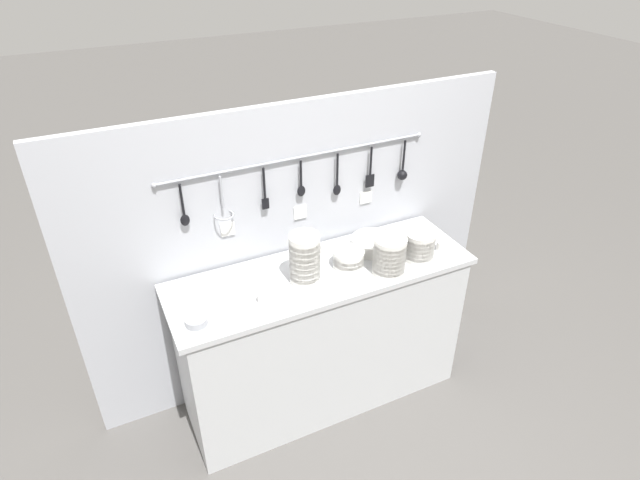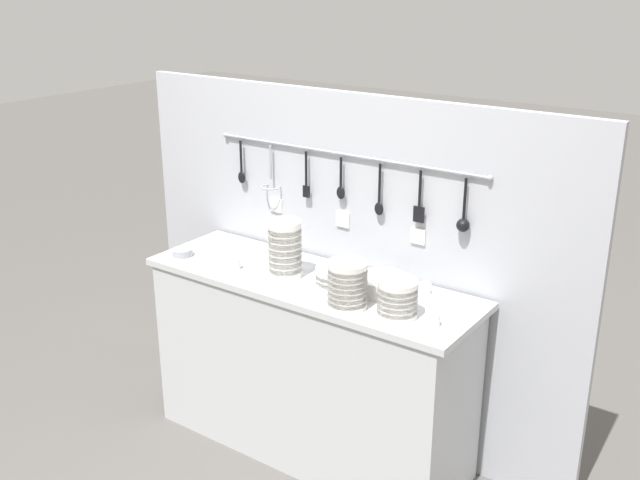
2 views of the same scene
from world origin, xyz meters
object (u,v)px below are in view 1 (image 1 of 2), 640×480
steel_mixing_bowl (196,321)px  cup_mid_row (389,231)px  bowl_stack_nested_right (419,245)px  plate_stack (372,244)px  bowl_stack_back_corner (349,259)px  cup_edge_near (263,298)px  bowl_stack_short_front (305,259)px  cup_edge_far (441,246)px  bowl_stack_wide_centre (389,256)px  cup_by_caddy (325,248)px

steel_mixing_bowl → cup_mid_row: cup_mid_row is taller
bowl_stack_nested_right → steel_mixing_bowl: bowl_stack_nested_right is taller
plate_stack → steel_mixing_bowl: bearing=-169.4°
bowl_stack_back_corner → cup_edge_near: 0.50m
bowl_stack_short_front → cup_edge_far: 0.78m
bowl_stack_short_front → bowl_stack_wide_centre: bearing=-15.6°
bowl_stack_wide_centre → bowl_stack_nested_right: size_ratio=1.25×
bowl_stack_back_corner → cup_edge_far: 0.53m
cup_mid_row → cup_edge_far: same height
cup_mid_row → cup_by_caddy: same height
bowl_stack_nested_right → cup_mid_row: bearing=93.1°
cup_by_caddy → plate_stack: bearing=-19.0°
cup_edge_near → bowl_stack_back_corner: bearing=9.3°
plate_stack → bowl_stack_back_corner: bearing=-155.1°
bowl_stack_wide_centre → cup_by_caddy: 0.37m
cup_by_caddy → bowl_stack_short_front: bearing=-136.8°
cup_edge_near → cup_by_caddy: same height
bowl_stack_short_front → steel_mixing_bowl: size_ratio=2.62×
bowl_stack_back_corner → plate_stack: bearing=24.9°
plate_stack → cup_edge_near: 0.71m
plate_stack → cup_edge_far: 0.37m
bowl_stack_wide_centre → cup_by_caddy: size_ratio=3.95×
cup_edge_far → steel_mixing_bowl: bearing=-179.1°
bowl_stack_nested_right → cup_edge_near: 0.86m
bowl_stack_short_front → bowl_stack_wide_centre: (0.41, -0.11, -0.03)m
bowl_stack_wide_centre → cup_edge_far: bowl_stack_wide_centre is taller
steel_mixing_bowl → cup_mid_row: size_ratio=1.98×
cup_mid_row → cup_by_caddy: size_ratio=1.00×
bowl_stack_back_corner → steel_mixing_bowl: 0.82m
plate_stack → cup_by_caddy: plate_stack is taller
cup_edge_far → bowl_stack_back_corner: bearing=171.6°
bowl_stack_nested_right → plate_stack: size_ratio=0.73×
cup_edge_far → bowl_stack_nested_right: bearing=-175.7°
bowl_stack_wide_centre → bowl_stack_nested_right: (0.21, 0.04, -0.02)m
bowl_stack_back_corner → cup_edge_far: (0.52, -0.08, -0.02)m
bowl_stack_back_corner → cup_by_caddy: bowl_stack_back_corner is taller
plate_stack → steel_mixing_bowl: (-1.00, -0.19, -0.02)m
bowl_stack_back_corner → plate_stack: (0.19, 0.09, -0.01)m
plate_stack → cup_mid_row: plate_stack is taller
bowl_stack_back_corner → bowl_stack_nested_right: (0.37, -0.09, 0.03)m
bowl_stack_nested_right → cup_mid_row: 0.27m
bowl_stack_back_corner → cup_mid_row: bowl_stack_back_corner is taller
cup_edge_near → cup_by_caddy: bearing=29.6°
bowl_stack_wide_centre → cup_mid_row: bowl_stack_wide_centre is taller
bowl_stack_wide_centre → bowl_stack_nested_right: bearing=11.6°
cup_by_caddy → cup_edge_near: bearing=-150.4°
bowl_stack_nested_right → steel_mixing_bowl: 1.18m
bowl_stack_wide_centre → cup_edge_far: 0.38m
bowl_stack_nested_right → cup_edge_near: (-0.86, 0.01, -0.05)m
steel_mixing_bowl → bowl_stack_back_corner: bearing=7.0°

